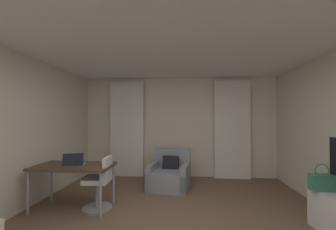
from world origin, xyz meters
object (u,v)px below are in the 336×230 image
object	(u,v)px
armchair	(170,175)
handbag_primary	(322,182)
desk_chair	(100,186)
desk	(74,169)
laptop	(74,163)

from	to	relation	value
armchair	handbag_primary	size ratio (longest dim) A/B	2.63
desk_chair	handbag_primary	world-z (taller)	handbag_primary
armchair	desk	distance (m)	2.01
armchair	laptop	distance (m)	2.05
desk_chair	handbag_primary	xyz separation A→B (m)	(3.31, -0.37, 0.27)
desk_chair	handbag_primary	distance (m)	3.34
armchair	handbag_primary	xyz separation A→B (m)	(2.22, -1.59, 0.40)
armchair	desk_chair	xyz separation A→B (m)	(-1.09, -1.22, 0.13)
armchair	handbag_primary	distance (m)	2.76
armchair	laptop	xyz separation A→B (m)	(-1.52, -1.27, 0.52)
armchair	handbag_primary	world-z (taller)	handbag_primary
desk	handbag_primary	bearing A→B (deg)	-5.63
desk	handbag_primary	world-z (taller)	handbag_primary
desk	laptop	size ratio (longest dim) A/B	3.44
desk	desk_chair	world-z (taller)	desk_chair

